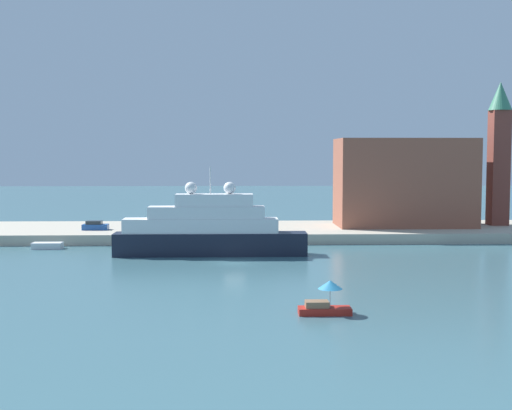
{
  "coord_description": "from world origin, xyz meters",
  "views": [
    {
      "loc": [
        0.09,
        -79.97,
        12.95
      ],
      "look_at": [
        2.77,
        6.0,
        6.52
      ],
      "focal_mm": 47.37,
      "sensor_mm": 36.0,
      "label": 1
    }
  ],
  "objects_px": {
    "work_barge": "(47,246)",
    "mooring_bollard": "(273,231)",
    "large_yacht": "(208,231)",
    "harbor_building": "(404,182)",
    "bell_tower": "(499,147)",
    "parked_car": "(95,226)",
    "person_figure": "(126,227)",
    "small_motorboat": "(325,301)"
  },
  "relations": [
    {
      "from": "work_barge",
      "to": "mooring_bollard",
      "type": "height_order",
      "value": "mooring_bollard"
    },
    {
      "from": "large_yacht",
      "to": "harbor_building",
      "type": "xyz_separation_m",
      "value": [
        30.6,
        20.75,
        5.31
      ]
    },
    {
      "from": "work_barge",
      "to": "mooring_bollard",
      "type": "distance_m",
      "value": 31.78
    },
    {
      "from": "harbor_building",
      "to": "bell_tower",
      "type": "relative_size",
      "value": 0.93
    },
    {
      "from": "parked_car",
      "to": "work_barge",
      "type": "bearing_deg",
      "value": -114.5
    },
    {
      "from": "mooring_bollard",
      "to": "parked_car",
      "type": "bearing_deg",
      "value": 168.79
    },
    {
      "from": "harbor_building",
      "to": "person_figure",
      "type": "bearing_deg",
      "value": -170.05
    },
    {
      "from": "harbor_building",
      "to": "parked_car",
      "type": "height_order",
      "value": "harbor_building"
    },
    {
      "from": "work_barge",
      "to": "harbor_building",
      "type": "height_order",
      "value": "harbor_building"
    },
    {
      "from": "parked_car",
      "to": "person_figure",
      "type": "height_order",
      "value": "person_figure"
    },
    {
      "from": "small_motorboat",
      "to": "mooring_bollard",
      "type": "height_order",
      "value": "small_motorboat"
    },
    {
      "from": "person_figure",
      "to": "mooring_bollard",
      "type": "bearing_deg",
      "value": -5.03
    },
    {
      "from": "bell_tower",
      "to": "work_barge",
      "type": "bearing_deg",
      "value": -167.64
    },
    {
      "from": "person_figure",
      "to": "mooring_bollard",
      "type": "height_order",
      "value": "person_figure"
    },
    {
      "from": "large_yacht",
      "to": "bell_tower",
      "type": "relative_size",
      "value": 1.07
    },
    {
      "from": "parked_car",
      "to": "person_figure",
      "type": "bearing_deg",
      "value": -33.51
    },
    {
      "from": "large_yacht",
      "to": "work_barge",
      "type": "xyz_separation_m",
      "value": [
        -22.38,
        6.64,
        -2.77
      ]
    },
    {
      "from": "small_motorboat",
      "to": "harbor_building",
      "type": "relative_size",
      "value": 0.2
    },
    {
      "from": "harbor_building",
      "to": "person_figure",
      "type": "height_order",
      "value": "harbor_building"
    },
    {
      "from": "work_barge",
      "to": "bell_tower",
      "type": "relative_size",
      "value": 0.17
    },
    {
      "from": "parked_car",
      "to": "mooring_bollard",
      "type": "height_order",
      "value": "parked_car"
    },
    {
      "from": "small_motorboat",
      "to": "mooring_bollard",
      "type": "bearing_deg",
      "value": 92.3
    },
    {
      "from": "person_figure",
      "to": "parked_car",
      "type": "bearing_deg",
      "value": 146.49
    },
    {
      "from": "small_motorboat",
      "to": "person_figure",
      "type": "xyz_separation_m",
      "value": [
        -23.49,
        45.78,
        1.22
      ]
    },
    {
      "from": "harbor_building",
      "to": "work_barge",
      "type": "bearing_deg",
      "value": -165.08
    },
    {
      "from": "harbor_building",
      "to": "person_figure",
      "type": "relative_size",
      "value": 11.92
    },
    {
      "from": "bell_tower",
      "to": "person_figure",
      "type": "height_order",
      "value": "bell_tower"
    },
    {
      "from": "mooring_bollard",
      "to": "harbor_building",
      "type": "bearing_deg",
      "value": 23.8
    },
    {
      "from": "bell_tower",
      "to": "mooring_bollard",
      "type": "height_order",
      "value": "bell_tower"
    },
    {
      "from": "work_barge",
      "to": "parked_car",
      "type": "height_order",
      "value": "parked_car"
    },
    {
      "from": "bell_tower",
      "to": "harbor_building",
      "type": "bearing_deg",
      "value": -176.63
    },
    {
      "from": "small_motorboat",
      "to": "harbor_building",
      "type": "distance_m",
      "value": 57.4
    },
    {
      "from": "work_barge",
      "to": "mooring_bollard",
      "type": "relative_size",
      "value": 5.29
    },
    {
      "from": "harbor_building",
      "to": "mooring_bollard",
      "type": "height_order",
      "value": "harbor_building"
    },
    {
      "from": "mooring_bollard",
      "to": "large_yacht",
      "type": "bearing_deg",
      "value": -128.8
    },
    {
      "from": "large_yacht",
      "to": "bell_tower",
      "type": "bearing_deg",
      "value": 25.13
    },
    {
      "from": "large_yacht",
      "to": "bell_tower",
      "type": "xyz_separation_m",
      "value": [
        46.19,
        21.67,
        10.99
      ]
    },
    {
      "from": "bell_tower",
      "to": "person_figure",
      "type": "relative_size",
      "value": 12.85
    },
    {
      "from": "work_barge",
      "to": "parked_car",
      "type": "distance_m",
      "value": 11.04
    },
    {
      "from": "harbor_building",
      "to": "mooring_bollard",
      "type": "xyz_separation_m",
      "value": [
        -21.56,
        -9.51,
        -6.62
      ]
    },
    {
      "from": "large_yacht",
      "to": "parked_car",
      "type": "relative_size",
      "value": 6.44
    },
    {
      "from": "person_figure",
      "to": "mooring_bollard",
      "type": "distance_m",
      "value": 21.82
    }
  ]
}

